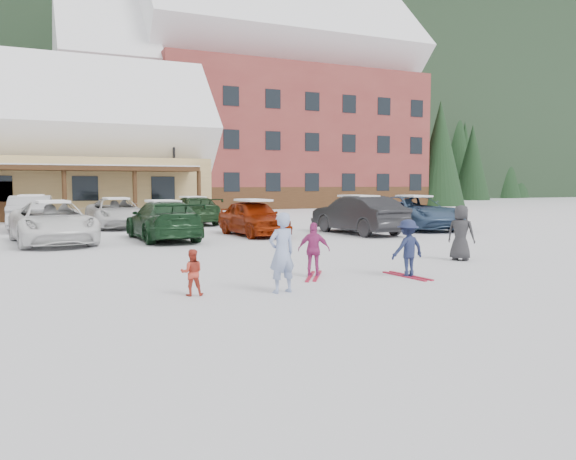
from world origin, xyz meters
name	(u,v)px	position (x,y,z in m)	size (l,w,h in m)	color
ground	(294,281)	(0.00, 0.00, 0.00)	(160.00, 160.00, 0.00)	silver
forested_hillside	(66,75)	(0.00, 85.00, 19.00)	(300.00, 70.00, 38.00)	black
alpine_hotel	(261,112)	(14.27, 38.00, 8.63)	(31.48, 14.01, 21.48)	maroon
lamp_post	(174,160)	(3.01, 24.41, 3.55)	(0.50, 0.25, 6.29)	black
conifer_1	(440,139)	(30.00, 32.00, 6.26)	(4.84, 4.84, 11.22)	black
conifer_3	(159,152)	(6.00, 44.00, 5.12)	(3.96, 3.96, 9.18)	black
conifer_4	(390,146)	(34.00, 46.00, 6.54)	(5.06, 5.06, 11.73)	black
adult_skier	(282,253)	(-0.78, -1.11, 0.76)	(0.56, 0.37, 1.53)	#8C9ECB
toddler_red	(192,272)	(-2.41, -0.69, 0.43)	(0.42, 0.33, 0.86)	#B73928
child_navy	(408,248)	(2.51, -0.57, 0.64)	(0.82, 0.47, 1.28)	#192142
skis_child_navy	(407,276)	(2.51, -0.57, 0.01)	(0.20, 1.40, 0.03)	#A71732
child_magenta	(314,250)	(0.60, 0.26, 0.61)	(0.71, 0.30, 1.21)	#AB3077
skis_child_magenta	(314,276)	(0.60, 0.26, 0.01)	(0.20, 1.40, 0.03)	#A71732
bystander_dark	(461,233)	(5.42, 1.03, 0.75)	(0.73, 0.48, 1.50)	#2A292C
parked_car_2	(52,223)	(-4.49, 10.13, 0.73)	(2.44, 5.28, 1.47)	white
parked_car_3	(163,221)	(-0.75, 9.83, 0.72)	(2.02, 4.96, 1.44)	#15341B
parked_car_4	(253,218)	(2.90, 10.16, 0.71)	(1.68, 4.18, 1.43)	maroon
parked_car_5	(358,215)	(7.13, 9.11, 0.79)	(1.66, 4.77, 1.57)	black
parked_car_6	(414,213)	(10.69, 10.13, 0.76)	(2.52, 5.46, 1.52)	#344D6F
parked_car_9	(32,213)	(-5.16, 16.64, 0.78)	(1.64, 4.71, 1.55)	#B5B6BB
parked_car_10	(116,213)	(-1.56, 16.44, 0.70)	(2.31, 5.02, 1.39)	silver
parked_car_11	(193,211)	(2.33, 17.35, 0.70)	(1.96, 4.82, 1.40)	#1A351B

